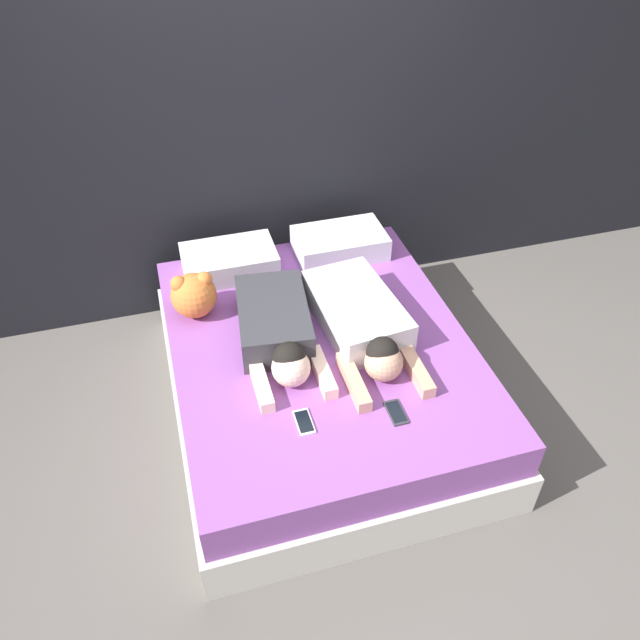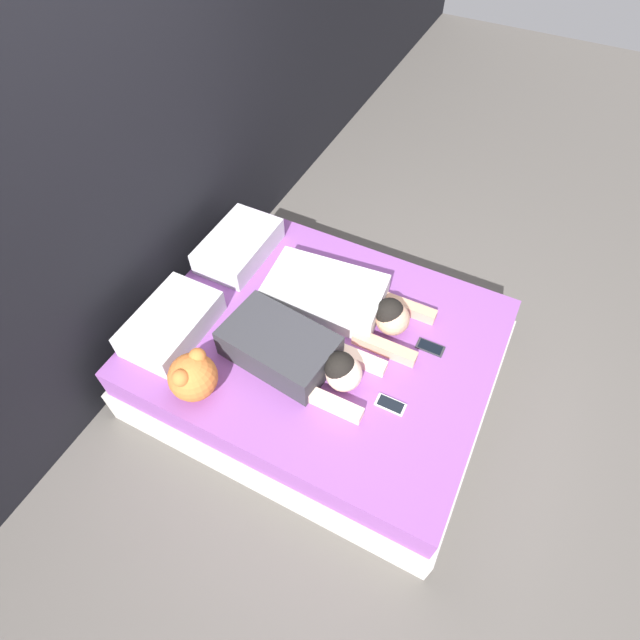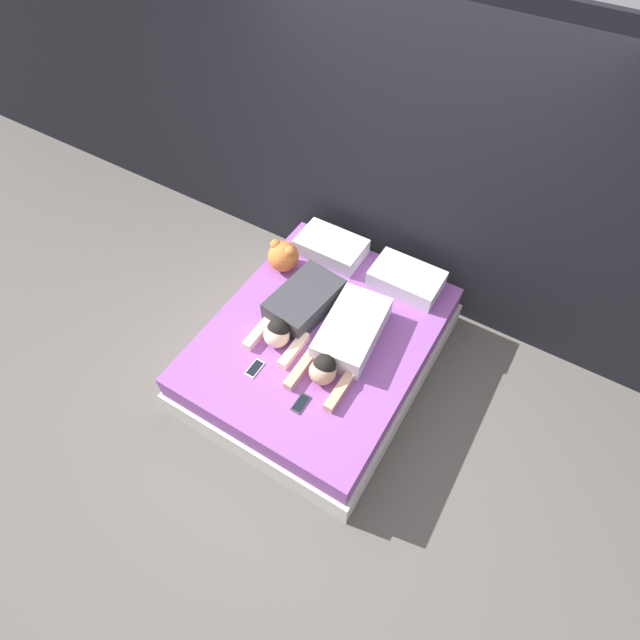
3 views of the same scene
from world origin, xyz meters
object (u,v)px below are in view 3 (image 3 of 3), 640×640
(person_left, at_px, (298,309))
(plush_toy, at_px, (283,256))
(cell_phone_right, at_px, (301,403))
(cell_phone_left, at_px, (255,368))
(bed, at_px, (320,350))
(pillow_head_left, at_px, (331,247))
(pillow_head_right, at_px, (406,279))
(person_right, at_px, (345,339))

(person_left, height_order, plush_toy, plush_toy)
(cell_phone_right, bearing_deg, cell_phone_left, 171.59)
(bed, xyz_separation_m, pillow_head_left, (-0.36, 0.78, 0.33))
(pillow_head_right, relative_size, cell_phone_right, 3.61)
(person_left, bearing_deg, bed, -9.08)
(person_right, bearing_deg, pillow_head_right, 81.09)
(pillow_head_right, relative_size, plush_toy, 2.10)
(pillow_head_right, xyz_separation_m, person_left, (-0.58, -0.74, 0.02))
(pillow_head_right, height_order, cell_phone_right, pillow_head_right)
(cell_phone_left, bearing_deg, person_left, 89.03)
(bed, distance_m, pillow_head_left, 0.92)
(bed, xyz_separation_m, plush_toy, (-0.62, 0.43, 0.39))
(pillow_head_left, relative_size, person_left, 0.64)
(person_right, bearing_deg, plush_toy, 152.26)
(person_left, bearing_deg, cell_phone_left, -90.97)
(pillow_head_left, bearing_deg, cell_phone_right, -67.65)
(person_left, bearing_deg, pillow_head_left, 100.21)
(person_left, relative_size, cell_phone_right, 5.66)
(person_left, height_order, cell_phone_right, person_left)
(pillow_head_right, relative_size, person_left, 0.64)
(cell_phone_left, bearing_deg, person_right, 47.70)
(pillow_head_right, bearing_deg, plush_toy, -160.17)
(bed, bearing_deg, pillow_head_right, 65.25)
(person_right, height_order, plush_toy, plush_toy)
(bed, height_order, pillow_head_right, pillow_head_right)
(pillow_head_left, xyz_separation_m, plush_toy, (-0.26, -0.35, 0.06))
(bed, relative_size, cell_phone_right, 12.85)
(person_right, xyz_separation_m, cell_phone_left, (-0.47, -0.52, -0.09))
(pillow_head_left, relative_size, person_right, 0.57)
(bed, bearing_deg, cell_phone_right, -70.88)
(pillow_head_left, height_order, person_right, person_right)
(plush_toy, bearing_deg, pillow_head_left, 53.66)
(person_left, xyz_separation_m, cell_phone_left, (-0.01, -0.57, -0.09))
(pillow_head_left, xyz_separation_m, person_left, (0.13, -0.74, 0.02))
(person_right, distance_m, plush_toy, 0.96)
(cell_phone_left, xyz_separation_m, plush_toy, (-0.38, 0.96, 0.13))
(pillow_head_left, distance_m, person_right, 1.00)
(person_right, bearing_deg, person_left, 172.85)
(bed, relative_size, person_left, 2.27)
(pillow_head_right, bearing_deg, person_right, -98.91)
(pillow_head_right, height_order, plush_toy, plush_toy)
(cell_phone_right, distance_m, plush_toy, 1.33)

